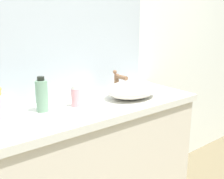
# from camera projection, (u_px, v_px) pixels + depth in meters

# --- Properties ---
(bathroom_wall_rear) EXTENTS (6.00, 0.06, 2.60)m
(bathroom_wall_rear) POSITION_uv_depth(u_px,v_px,m) (68.00, 37.00, 1.74)
(bathroom_wall_rear) COLOR silver
(bathroom_wall_rear) RESTS_ON ground
(vanity_counter) EXTENTS (1.49, 0.50, 0.91)m
(vanity_counter) POSITION_uv_depth(u_px,v_px,m) (90.00, 172.00, 1.71)
(vanity_counter) COLOR beige
(vanity_counter) RESTS_ON ground
(wall_mirror_panel) EXTENTS (1.29, 0.01, 1.00)m
(wall_mirror_panel) POSITION_uv_depth(u_px,v_px,m) (65.00, 21.00, 1.66)
(wall_mirror_panel) COLOR #B2BCC6
(wall_mirror_panel) RESTS_ON vanity_counter
(sink_basin) EXTENTS (0.37, 0.28, 0.11)m
(sink_basin) POSITION_uv_depth(u_px,v_px,m) (132.00, 89.00, 1.76)
(sink_basin) COLOR silver
(sink_basin) RESTS_ON vanity_counter
(faucet) EXTENTS (0.03, 0.14, 0.16)m
(faucet) POSITION_uv_depth(u_px,v_px,m) (118.00, 80.00, 1.86)
(faucet) COLOR brown
(faucet) RESTS_ON vanity_counter
(soap_dispenser) EXTENTS (0.05, 0.05, 0.18)m
(soap_dispenser) POSITION_uv_depth(u_px,v_px,m) (0.00, 105.00, 1.36)
(soap_dispenser) COLOR silver
(soap_dispenser) RESTS_ON vanity_counter
(perfume_bottle) EXTENTS (0.07, 0.07, 0.20)m
(perfume_bottle) POSITION_uv_depth(u_px,v_px,m) (42.00, 95.00, 1.48)
(perfume_bottle) COLOR gray
(perfume_bottle) RESTS_ON vanity_counter
(spray_can) EXTENTS (0.05, 0.05, 0.13)m
(spray_can) POSITION_uv_depth(u_px,v_px,m) (75.00, 96.00, 1.58)
(spray_can) COLOR pink
(spray_can) RESTS_ON vanity_counter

